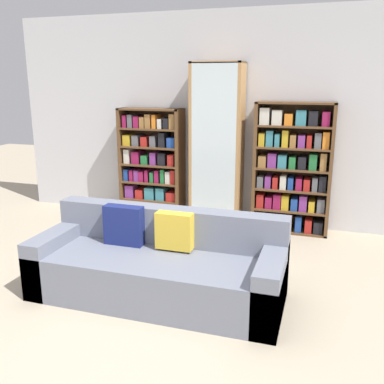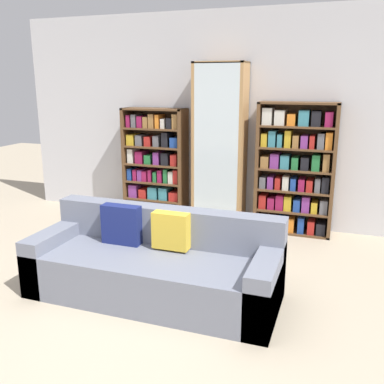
{
  "view_description": "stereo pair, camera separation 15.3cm",
  "coord_description": "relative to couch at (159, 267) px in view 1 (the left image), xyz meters",
  "views": [
    {
      "loc": [
        1.22,
        -2.65,
        1.83
      ],
      "look_at": [
        -0.11,
        1.54,
        0.69
      ],
      "focal_mm": 40.0,
      "sensor_mm": 36.0,
      "label": 1
    },
    {
      "loc": [
        1.37,
        -2.6,
        1.83
      ],
      "look_at": [
        -0.11,
        1.54,
        0.69
      ],
      "focal_mm": 40.0,
      "sensor_mm": 36.0,
      "label": 2
    }
  ],
  "objects": [
    {
      "name": "bookshelf_left",
      "position": [
        -0.92,
        2.07,
        0.46
      ],
      "size": [
        0.85,
        0.32,
        1.49
      ],
      "color": "brown",
      "rests_on": "ground"
    },
    {
      "name": "wine_bottle",
      "position": [
        0.4,
        1.33,
        -0.12
      ],
      "size": [
        0.08,
        0.08,
        0.35
      ],
      "color": "#143819",
      "rests_on": "ground"
    },
    {
      "name": "couch",
      "position": [
        0.0,
        0.0,
        0.0
      ],
      "size": [
        2.16,
        0.83,
        0.75
      ],
      "color": "slate",
      "rests_on": "ground"
    },
    {
      "name": "ground_plane",
      "position": [
        0.1,
        -0.54,
        -0.27
      ],
      "size": [
        16.0,
        16.0,
        0.0
      ],
      "primitive_type": "plane",
      "color": "tan"
    },
    {
      "name": "bookshelf_right",
      "position": [
        0.94,
        2.07,
        0.51
      ],
      "size": [
        0.93,
        0.32,
        1.6
      ],
      "color": "brown",
      "rests_on": "ground"
    },
    {
      "name": "display_cabinet",
      "position": [
        -0.01,
        2.05,
        0.76
      ],
      "size": [
        0.64,
        0.36,
        2.07
      ],
      "color": "#AD7F4C",
      "rests_on": "ground"
    },
    {
      "name": "wall_back",
      "position": [
        0.1,
        2.27,
        1.08
      ],
      "size": [
        6.06,
        0.06,
        2.7
      ],
      "color": "silver",
      "rests_on": "ground"
    }
  ]
}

